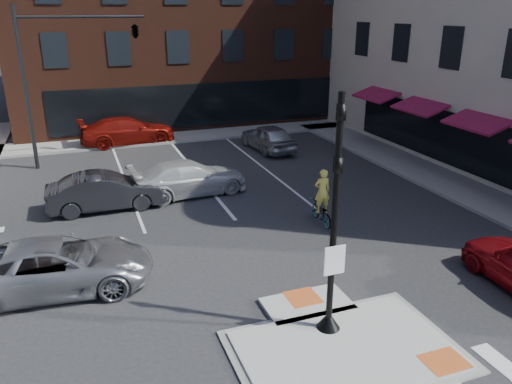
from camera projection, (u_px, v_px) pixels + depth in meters
name	position (u px, v px, depth m)	size (l,w,h in m)	color
ground	(335.00, 340.00, 12.42)	(120.00, 120.00, 0.00)	#28282B
refuge_island	(341.00, 345.00, 12.18)	(5.40, 4.65, 0.13)	gray
sidewalk_e	(430.00, 174.00, 24.71)	(3.00, 24.00, 0.15)	gray
sidewalk_n	(213.00, 133.00, 32.73)	(26.00, 3.00, 0.15)	gray
building_n	(175.00, 8.00, 38.85)	(24.40, 18.40, 15.50)	#4D2418
building_far_left	(77.00, 35.00, 55.15)	(10.00, 12.00, 10.00)	slate
building_far_right	(188.00, 24.00, 60.80)	(12.00, 12.00, 12.00)	brown
signal_pole	(333.00, 249.00, 11.95)	(0.60, 0.60, 5.98)	black
mast_arm_signal	(106.00, 42.00, 24.98)	(6.10, 2.24, 8.00)	black
silver_suv	(57.00, 266.00, 14.46)	(2.52, 5.47, 1.52)	#9E9FA5
white_pickup	(189.00, 178.00, 21.98)	(2.10, 5.18, 1.50)	silver
bg_car_dark	(105.00, 191.00, 20.34)	(1.61, 4.62, 1.52)	#28282D
bg_car_silver	(268.00, 137.00, 28.90)	(1.81, 4.49, 1.53)	#B0B3B7
bg_car_red	(128.00, 131.00, 30.25)	(2.28, 5.62, 1.63)	maroon
cyclist	(322.00, 205.00, 18.96)	(0.71, 1.75, 2.17)	#3F3F44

